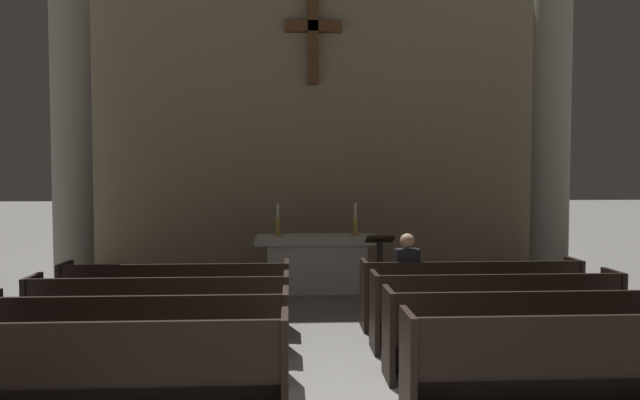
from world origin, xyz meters
TOP-DOWN VIEW (x-y plane):
  - pew_left_row_1 at (-2.00, -0.04)m, footprint 3.01×0.50m
  - pew_left_row_2 at (-2.00, 0.94)m, footprint 3.01×0.50m
  - pew_left_row_3 at (-2.00, 1.91)m, footprint 3.01×0.50m
  - pew_left_row_4 at (-2.00, 2.89)m, footprint 3.01×0.50m
  - pew_right_row_1 at (2.00, -0.04)m, footprint 3.01×0.50m
  - pew_right_row_2 at (2.00, 0.94)m, footprint 3.01×0.50m
  - pew_right_row_3 at (2.00, 1.91)m, footprint 3.01×0.50m
  - pew_right_row_4 at (2.00, 2.89)m, footprint 3.01×0.50m
  - column_left_second at (-4.30, 5.48)m, footprint 1.00×1.00m
  - column_right_second at (4.30, 5.48)m, footprint 1.00×1.00m
  - altar at (0.00, 5.46)m, footprint 2.20×0.90m
  - candlestick_left at (-0.70, 5.46)m, footprint 0.16×0.16m
  - candlestick_right at (0.70, 5.46)m, footprint 0.16×0.16m
  - apse_with_cross at (0.00, 7.30)m, footprint 9.68×0.47m
  - lectern at (0.96, 4.26)m, footprint 0.44×0.36m
  - lone_worshipper at (1.11, 2.93)m, footprint 0.32×0.43m

SIDE VIEW (x-z plane):
  - pew_left_row_1 at x=-2.00m, z-range 0.00..0.95m
  - pew_left_row_2 at x=-2.00m, z-range 0.00..0.95m
  - pew_left_row_3 at x=-2.00m, z-range 0.00..0.95m
  - pew_left_row_4 at x=-2.00m, z-range 0.00..0.95m
  - pew_right_row_1 at x=2.00m, z-range 0.00..0.95m
  - pew_right_row_2 at x=2.00m, z-range 0.00..0.95m
  - pew_right_row_3 at x=2.00m, z-range 0.00..0.95m
  - pew_right_row_4 at x=2.00m, z-range 0.00..0.95m
  - altar at x=0.00m, z-range 0.03..1.04m
  - lectern at x=0.96m, z-range -0.03..1.13m
  - lone_worshipper at x=1.11m, z-range 0.03..1.35m
  - candlestick_left at x=-0.70m, z-range 0.90..1.49m
  - candlestick_right at x=0.70m, z-range 0.90..1.49m
  - column_left_second at x=-4.30m, z-range -0.09..7.50m
  - column_right_second at x=4.30m, z-range -0.09..7.50m
  - apse_with_cross at x=0.00m, z-range 0.00..8.87m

